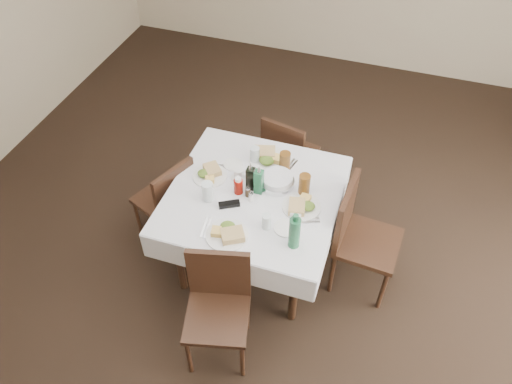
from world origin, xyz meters
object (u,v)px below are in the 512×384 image
Objects in this scene: oil_cruet_green at (259,181)px; coffee_mug at (239,174)px; water_e at (304,186)px; water_w at (208,191)px; chair_north at (287,152)px; green_bottle at (294,232)px; chair_south at (218,300)px; ketchup_bottle at (238,186)px; chair_east at (358,232)px; dining_table at (254,201)px; water_n at (255,155)px; bread_basket at (277,181)px; chair_west at (169,197)px; oil_cruet_dark at (251,178)px; water_s at (266,221)px.

oil_cruet_green reaches higher than coffee_mug.
water_e is 0.76× the size of water_w.
green_bottle reaches higher than chair_north.
chair_south is 0.80m from ketchup_bottle.
chair_east is 6.69× the size of ketchup_bottle.
dining_table is 0.19m from ketchup_bottle.
chair_east is 0.67m from green_bottle.
chair_east reaches higher than chair_south.
water_n reaches higher than bread_basket.
dining_table is 0.20m from oil_cruet_green.
oil_cruet_green is at bearing 1.25° from chair_west.
chair_west is (-1.48, -0.06, -0.06)m from chair_east.
oil_cruet_dark reaches higher than water_w.
green_bottle reaches higher than bread_basket.
chair_north is at bearing 90.44° from oil_cruet_green.
water_e reaches higher than coffee_mug.
water_n is 0.85m from green_bottle.
water_w reaches higher than coffee_mug.
dining_table is 0.37m from water_n.
chair_west is 7.30× the size of water_e.
water_w is at bearing -107.53° from chair_north.
chair_west is 0.77m from water_n.
oil_cruet_green is at bearing 116.80° from water_s.
water_n is 0.32m from oil_cruet_green.
oil_cruet_green is at bearing -66.20° from water_n.
ketchup_bottle reaches higher than chair_north.
water_s is 0.34m from oil_cruet_green.
water_s is 0.51m from coffee_mug.
chair_north reaches higher than dining_table.
water_w is (-0.47, 0.12, 0.02)m from water_s.
green_bottle reaches higher than oil_cruet_green.
oil_cruet_green is (0.02, 0.78, 0.37)m from chair_south.
dining_table is at bearing -48.06° from oil_cruet_dark.
chair_west is 0.78m from oil_cruet_dark.
water_e is at bearing 1.96° from coffee_mug.
ketchup_bottle reaches higher than dining_table.
water_s is 0.38m from ketchup_bottle.
chair_south is 1.05m from chair_west.
chair_south is 0.94m from bread_basket.
water_s is at bearing -82.96° from bread_basket.
chair_north is 1.09m from water_w.
chair_north is 0.83m from water_e.
chair_west is 3.51× the size of oil_cruet_dark.
bread_basket is at bearing 97.04° from water_s.
water_e is 0.38m from oil_cruet_dark.
chair_west is 1.11m from water_e.
chair_east is 1.12m from water_w.
chair_north is 6.23× the size of water_n.
bread_basket is at bearing 117.83° from green_bottle.
chair_west is at bearing 176.46° from ketchup_bottle.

